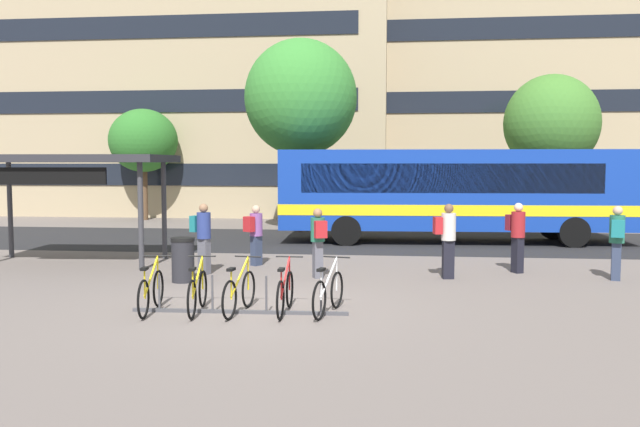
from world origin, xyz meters
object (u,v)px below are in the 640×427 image
(parked_bicycle_yellow_0, at_px, (151,292))
(street_tree_0, at_px, (551,124))
(commuter_teal_pack_4, at_px, (617,238))
(commuter_teal_pack_0, at_px, (203,233))
(commuter_red_pack_3, at_px, (318,238))
(parked_bicycle_yellow_2, at_px, (239,293))
(city_bus, at_px, (456,191))
(parked_bicycle_yellow_1, at_px, (198,292))
(trash_bin, at_px, (183,260))
(street_tree_1, at_px, (301,98))
(commuter_red_pack_1, at_px, (255,231))
(parked_bicycle_white_4, at_px, (328,293))
(commuter_red_pack_2, at_px, (447,236))
(parked_bicycle_red_3, at_px, (285,293))
(transit_shelter, at_px, (69,163))
(commuter_maroon_pack_5, at_px, (517,232))
(street_tree_2, at_px, (143,141))

(parked_bicycle_yellow_0, distance_m, street_tree_0, 20.72)
(commuter_teal_pack_4, bearing_deg, commuter_teal_pack_0, 106.01)
(commuter_teal_pack_0, height_order, commuter_red_pack_3, commuter_teal_pack_0)
(parked_bicycle_yellow_2, distance_m, commuter_red_pack_3, 3.98)
(city_bus, xyz_separation_m, parked_bicycle_yellow_1, (-5.75, -11.46, -1.39))
(trash_bin, bearing_deg, street_tree_1, 84.24)
(commuter_red_pack_1, bearing_deg, parked_bicycle_white_4, -120.86)
(parked_bicycle_yellow_0, bearing_deg, commuter_red_pack_1, -13.37)
(trash_bin, bearing_deg, commuter_teal_pack_4, 7.34)
(parked_bicycle_yellow_1, relative_size, commuter_red_pack_3, 1.03)
(commuter_red_pack_2, relative_size, street_tree_0, 0.28)
(parked_bicycle_red_3, bearing_deg, commuter_red_pack_1, 17.58)
(transit_shelter, relative_size, commuter_red_pack_1, 3.39)
(commuter_teal_pack_0, bearing_deg, trash_bin, -73.19)
(parked_bicycle_red_3, distance_m, commuter_red_pack_2, 5.18)
(parked_bicycle_yellow_1, height_order, commuter_teal_pack_0, commuter_teal_pack_0)
(parked_bicycle_yellow_0, height_order, parked_bicycle_yellow_2, same)
(commuter_red_pack_2, xyz_separation_m, commuter_maroon_pack_5, (1.82, 1.08, -0.02))
(commuter_red_pack_1, relative_size, street_tree_1, 0.21)
(city_bus, relative_size, parked_bicycle_yellow_1, 7.05)
(city_bus, relative_size, commuter_red_pack_1, 7.45)
(parked_bicycle_yellow_2, distance_m, transit_shelter, 8.39)
(parked_bicycle_yellow_1, distance_m, commuter_red_pack_3, 4.29)
(city_bus, xyz_separation_m, trash_bin, (-7.01, -8.43, -1.26))
(parked_bicycle_yellow_0, height_order, parked_bicycle_red_3, same)
(transit_shelter, xyz_separation_m, street_tree_2, (-3.25, 13.62, 1.07))
(parked_bicycle_yellow_0, bearing_deg, street_tree_1, -8.72)
(commuter_teal_pack_4, bearing_deg, parked_bicycle_red_3, 135.35)
(parked_bicycle_yellow_0, relative_size, commuter_teal_pack_0, 0.98)
(parked_bicycle_red_3, bearing_deg, parked_bicycle_yellow_1, 94.34)
(city_bus, distance_m, street_tree_1, 7.49)
(parked_bicycle_yellow_1, bearing_deg, commuter_red_pack_1, -4.59)
(parked_bicycle_white_4, distance_m, commuter_teal_pack_4, 7.62)
(commuter_red_pack_2, bearing_deg, trash_bin, -179.49)
(commuter_red_pack_3, bearing_deg, parked_bicycle_white_4, 167.25)
(parked_bicycle_yellow_0, relative_size, parked_bicycle_white_4, 1.02)
(commuter_red_pack_2, relative_size, commuter_teal_pack_4, 1.02)
(transit_shelter, distance_m, commuter_red_pack_1, 5.42)
(transit_shelter, bearing_deg, commuter_red_pack_1, -1.59)
(parked_bicycle_white_4, bearing_deg, street_tree_1, 22.68)
(parked_bicycle_red_3, distance_m, commuter_teal_pack_0, 4.89)
(trash_bin, bearing_deg, parked_bicycle_yellow_2, -55.65)
(commuter_maroon_pack_5, height_order, trash_bin, commuter_maroon_pack_5)
(city_bus, height_order, commuter_red_pack_3, city_bus)
(trash_bin, bearing_deg, parked_bicycle_red_3, -45.35)
(commuter_red_pack_3, xyz_separation_m, street_tree_2, (-10.24, 15.20, 2.87))
(parked_bicycle_yellow_1, bearing_deg, trash_bin, 17.03)
(parked_bicycle_yellow_1, bearing_deg, parked_bicycle_white_4, -91.51)
(commuter_maroon_pack_5, distance_m, street_tree_0, 12.78)
(parked_bicycle_yellow_2, height_order, commuter_red_pack_3, commuter_red_pack_3)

